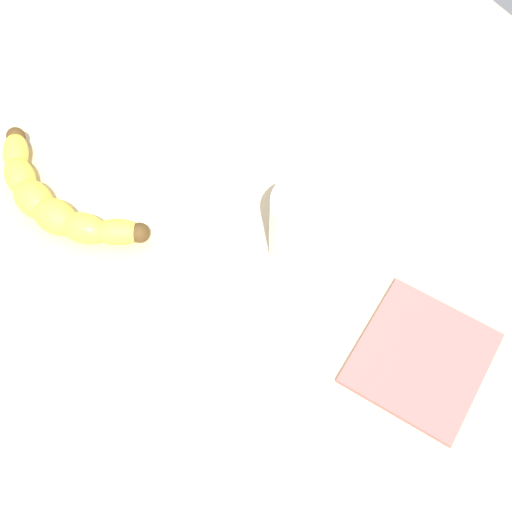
% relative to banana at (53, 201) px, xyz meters
% --- Properties ---
extents(wooden_tabletop, '(1.20, 1.20, 0.03)m').
position_rel_banana_xyz_m(wooden_tabletop, '(0.15, 0.04, -0.03)').
color(wooden_tabletop, beige).
rests_on(wooden_tabletop, ground).
extents(banana, '(0.22, 0.11, 0.04)m').
position_rel_banana_xyz_m(banana, '(0.00, 0.00, 0.00)').
color(banana, yellow).
rests_on(banana, wooden_tabletop).
extents(smoothie_glass, '(0.07, 0.07, 0.09)m').
position_rel_banana_xyz_m(smoothie_glass, '(0.19, 0.20, 0.02)').
color(smoothie_glass, silver).
rests_on(smoothie_glass, wooden_tabletop).
extents(folded_napkin, '(0.16, 0.17, 0.01)m').
position_rel_banana_xyz_m(folded_napkin, '(0.35, 0.22, -0.02)').
color(folded_napkin, '#BC6660').
rests_on(folded_napkin, wooden_tabletop).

